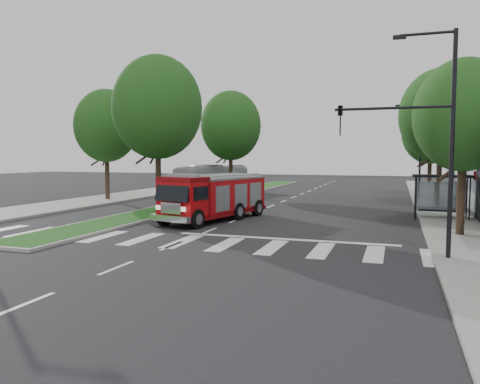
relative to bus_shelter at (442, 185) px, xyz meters
The scene contains 15 objects.
ground 14.00m from the bus_shelter, 143.97° to the right, with size 140.00×140.00×0.00m, color black.
sidewalk_right 3.00m from the bus_shelter, 54.94° to the left, with size 5.00×80.00×0.15m, color gray.
sidewalk_left 25.84m from the bus_shelter, behind, with size 5.00×80.00×0.15m, color gray.
median 19.92m from the bus_shelter, 150.20° to the left, with size 3.00×50.00×0.15m.
bus_shelter is the anchor object (origin of this frame).
tree_right_near 7.06m from the bus_shelter, 87.21° to the right, with size 4.40×4.40×8.05m.
tree_right_mid 7.36m from the bus_shelter, 87.07° to the left, with size 5.60×5.60×9.72m.
tree_right_far 16.30m from the bus_shelter, 88.92° to the left, with size 5.00×5.00×8.73m.
tree_median_near 17.98m from the bus_shelter, behind, with size 5.80×5.80×10.16m.
tree_median_far 21.36m from the bus_shelter, 145.43° to the left, with size 5.60×5.60×9.72m.
tree_left_mid 25.82m from the bus_shelter, behind, with size 5.20×5.20×9.16m.
streetlight_right_near 12.05m from the bus_shelter, 97.76° to the right, with size 4.08×0.22×8.00m.
streetlight_right_far 12.13m from the bus_shelter, 94.11° to the left, with size 2.11×0.20×8.00m.
fire_engine 13.15m from the bus_shelter, 160.15° to the right, with size 4.20×8.31×2.76m.
city_bus 23.88m from the bus_shelter, 145.60° to the left, with size 2.39×10.22×2.85m, color #B1B1B6.
Camera 1 is at (8.72, -21.12, 3.71)m, focal length 35.00 mm.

